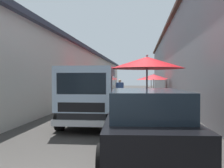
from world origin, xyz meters
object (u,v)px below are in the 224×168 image
at_px(fruit_stall_far_left, 153,79).
at_px(fruit_stall_mid_lane, 96,82).
at_px(fruit_stall_near_left, 146,74).
at_px(vendor_by_crates, 120,89).
at_px(fruit_stall_near_right, 151,79).
at_px(parked_scooter, 167,97).
at_px(plastic_stool, 158,101).
at_px(hatchback_car, 147,122).
at_px(delivery_truck, 90,97).
at_px(fruit_stall_far_right, 104,80).

bearing_deg(fruit_stall_far_left, fruit_stall_mid_lane, 146.23).
xyz_separation_m(fruit_stall_near_left, vendor_by_crates, (10.22, 1.73, -0.89)).
distance_m(fruit_stall_near_left, vendor_by_crates, 10.41).
height_order(fruit_stall_near_right, fruit_stall_mid_lane, fruit_stall_mid_lane).
height_order(parked_scooter, plastic_stool, parked_scooter).
xyz_separation_m(fruit_stall_mid_lane, hatchback_car, (-9.06, -2.84, -0.79)).
bearing_deg(fruit_stall_near_right, fruit_stall_far_left, -179.02).
relative_size(fruit_stall_mid_lane, parked_scooter, 1.31).
xyz_separation_m(hatchback_car, delivery_truck, (3.00, 1.90, 0.30)).
relative_size(fruit_stall_near_right, hatchback_car, 0.69).
xyz_separation_m(parked_scooter, plastic_stool, (-1.29, 0.68, -0.12)).
height_order(fruit_stall_mid_lane, fruit_stall_far_right, fruit_stall_far_right).
xyz_separation_m(fruit_stall_near_right, delivery_truck, (-14.52, 2.68, -0.61)).
relative_size(delivery_truck, plastic_stool, 11.42).
bearing_deg(fruit_stall_far_right, fruit_stall_near_right, -43.60).
height_order(fruit_stall_far_left, parked_scooter, fruit_stall_far_left).
relative_size(fruit_stall_mid_lane, fruit_stall_far_right, 1.00).
height_order(fruit_stall_mid_lane, hatchback_car, fruit_stall_mid_lane).
xyz_separation_m(fruit_stall_far_left, delivery_truck, (-11.53, 2.73, -0.60)).
distance_m(fruit_stall_far_right, parked_scooter, 5.26).
bearing_deg(vendor_by_crates, fruit_stall_mid_lane, 161.75).
bearing_deg(parked_scooter, delivery_truck, 157.22).
relative_size(fruit_stall_near_right, plastic_stool, 6.38).
bearing_deg(fruit_stall_near_right, fruit_stall_near_left, 177.24).
relative_size(fruit_stall_far_left, parked_scooter, 1.42).
bearing_deg(fruit_stall_far_left, fruit_stall_far_right, 104.68).
relative_size(vendor_by_crates, plastic_stool, 3.79).
height_order(fruit_stall_far_right, delivery_truck, fruit_stall_far_right).
height_order(delivery_truck, vendor_by_crates, delivery_truck).
distance_m(fruit_stall_far_right, vendor_by_crates, 1.81).
bearing_deg(parked_scooter, fruit_stall_far_right, 64.87).
xyz_separation_m(fruit_stall_mid_lane, vendor_by_crates, (3.47, -1.14, -0.57)).
height_order(fruit_stall_mid_lane, delivery_truck, fruit_stall_mid_lane).
bearing_deg(fruit_stall_mid_lane, fruit_stall_near_left, -156.93).
height_order(fruit_stall_far_left, vendor_by_crates, fruit_stall_far_left).
distance_m(fruit_stall_near_left, delivery_truck, 2.22).
relative_size(fruit_stall_far_left, fruit_stall_far_right, 1.08).
height_order(fruit_stall_far_right, parked_scooter, fruit_stall_far_right).
xyz_separation_m(fruit_stall_far_right, fruit_stall_near_left, (-11.22, -3.08, 0.21)).
height_order(fruit_stall_near_right, plastic_stool, fruit_stall_near_right).
relative_size(fruit_stall_near_left, delivery_truck, 0.50).
height_order(fruit_stall_far_left, fruit_stall_far_right, fruit_stall_far_right).
height_order(hatchback_car, parked_scooter, hatchback_car).
xyz_separation_m(fruit_stall_mid_lane, fruit_stall_far_right, (4.46, 0.21, 0.10)).
distance_m(fruit_stall_far_left, plastic_stool, 4.67).
height_order(hatchback_car, delivery_truck, delivery_truck).
bearing_deg(plastic_stool, delivery_truck, 158.20).
bearing_deg(delivery_truck, vendor_by_crates, -1.26).
xyz_separation_m(fruit_stall_far_right, hatchback_car, (-13.52, -3.04, -0.89)).
xyz_separation_m(fruit_stall_near_right, hatchback_car, (-17.53, 0.78, -0.91)).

